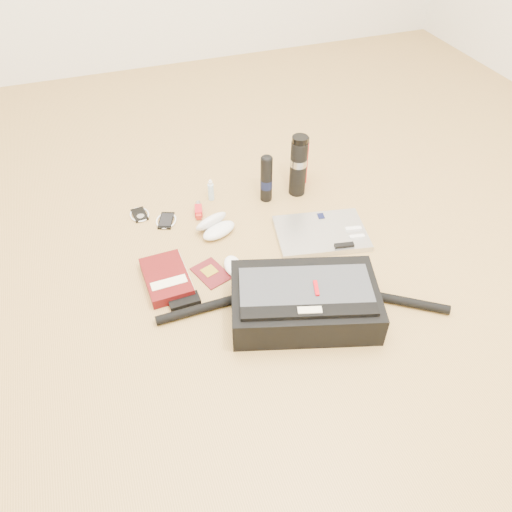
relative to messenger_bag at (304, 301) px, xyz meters
name	(u,v)px	position (x,y,z in m)	size (l,w,h in m)	color
ground	(264,272)	(-0.06, 0.23, -0.06)	(4.00, 4.00, 0.00)	#A88246
messenger_bag	(304,301)	(0.00, 0.00, 0.00)	(0.96, 0.43, 0.14)	black
laptop	(321,233)	(0.23, 0.35, -0.05)	(0.39, 0.31, 0.03)	#BABABD
book	(167,278)	(-0.40, 0.30, -0.04)	(0.16, 0.23, 0.04)	#4D0B0C
passport	(211,273)	(-0.24, 0.29, -0.06)	(0.14, 0.16, 0.01)	#501015
mouse	(233,266)	(-0.16, 0.28, -0.04)	(0.07, 0.11, 0.04)	white
sunglasses_case	(215,226)	(-0.16, 0.51, -0.03)	(0.19, 0.17, 0.09)	silver
ipod	(140,215)	(-0.43, 0.72, -0.06)	(0.09, 0.10, 0.01)	black
phone	(166,220)	(-0.33, 0.64, -0.06)	(0.11, 0.12, 0.01)	black
inhaler	(199,210)	(-0.19, 0.65, -0.05)	(0.05, 0.11, 0.03)	#B1161E
spray_bottle	(211,191)	(-0.12, 0.73, -0.02)	(0.03, 0.03, 0.10)	#A7CEE3
aerosol_can	(266,178)	(0.11, 0.65, 0.05)	(0.07, 0.07, 0.22)	black
thermos_black	(298,166)	(0.25, 0.65, 0.08)	(0.10, 0.10, 0.28)	black
thermos_red	(301,161)	(0.30, 0.72, 0.05)	(0.07, 0.07, 0.22)	#AE1214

